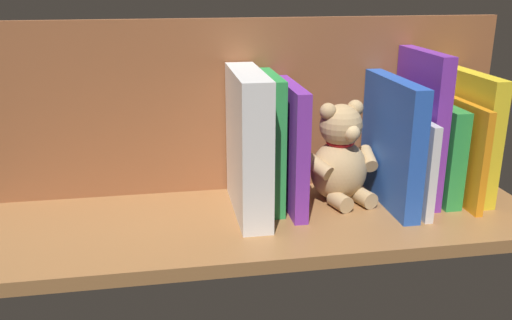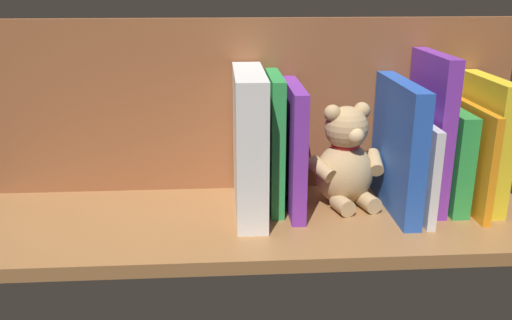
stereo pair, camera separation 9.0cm
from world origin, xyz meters
TOP-DOWN VIEW (x-y plane):
  - ground_plane at (0.00, 0.00)cm, footprint 96.21×31.76cm
  - shelf_back_panel at (0.00, -13.63)cm, footprint 96.21×1.50cm
  - book_0 at (-39.77, -3.82)cm, footprint 2.90×17.32cm
  - book_1 at (-36.78, -2.62)cm, footprint 1.31×19.73cm
  - book_2 at (-33.75, -4.03)cm, footprint 2.96×16.90cm
  - book_3 at (-30.13, -4.06)cm, footprint 2.50×16.85cm
  - book_4 at (-27.27, -2.10)cm, footprint 1.44×20.76cm
  - book_5 at (-24.19, -1.96)cm, footprint 2.95×21.03cm
  - teddy_bear at (-15.93, -4.45)cm, footprint 14.04×13.43cm
  - book_6 at (-6.64, -3.64)cm, footprint 2.33×17.69cm
  - book_7 at (-3.50, -5.02)cm, footprint 2.19×14.92cm
  - dictionary_thick_white at (0.95, -2.19)cm, footprint 4.93×20.38cm

SIDE VIEW (x-z plane):
  - ground_plane at x=0.00cm, z-range -2.20..0.00cm
  - teddy_bear at x=-15.93cm, z-range -1.08..16.94cm
  - book_4 at x=-27.27cm, z-range 0.00..16.20cm
  - book_2 at x=-33.75cm, z-range 0.00..17.21cm
  - book_1 at x=-36.78cm, z-range 0.00..17.99cm
  - book_6 at x=-6.64cm, z-range 0.00..21.51cm
  - book_5 at x=-24.19cm, z-range 0.00..22.20cm
  - book_0 at x=-39.77cm, z-range 0.00..22.33cm
  - book_7 at x=-3.50cm, z-range 0.00..22.98cm
  - dictionary_thick_white at x=0.95cm, z-range 0.00..24.06cm
  - book_3 at x=-30.13cm, z-range 0.00..26.43cm
  - shelf_back_panel at x=0.00cm, z-range 0.00..31.55cm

